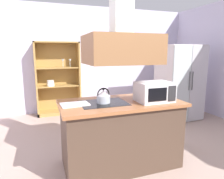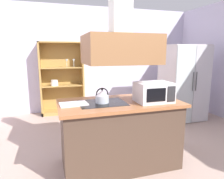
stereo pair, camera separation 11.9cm
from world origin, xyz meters
name	(u,v)px [view 2 (the right image)]	position (x,y,z in m)	size (l,w,h in m)	color
ground_plane	(125,164)	(0.00, 0.00, 0.00)	(7.80, 7.80, 0.00)	tan
wall_back	(86,59)	(0.00, 3.00, 1.35)	(6.00, 0.12, 2.70)	silver
kitchen_island	(120,133)	(-0.07, 0.04, 0.45)	(1.61, 0.84, 0.90)	#493629
range_hood	(120,39)	(-0.07, 0.04, 1.70)	(0.90, 0.70, 1.30)	brown
refrigerator	(183,83)	(1.97, 1.48, 0.85)	(0.90, 0.77, 1.70)	#BFB5B5
dish_cabinet	(62,82)	(-0.65, 2.78, 0.79)	(1.06, 0.40, 1.79)	#A98041
kettle	(102,97)	(-0.31, 0.04, 0.98)	(0.18, 0.18, 0.20)	#B3BDC9
cutting_board	(73,104)	(-0.68, 0.07, 0.91)	(0.34, 0.24, 0.02)	white
microwave	(154,92)	(0.35, -0.10, 1.03)	(0.46, 0.35, 0.26)	silver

